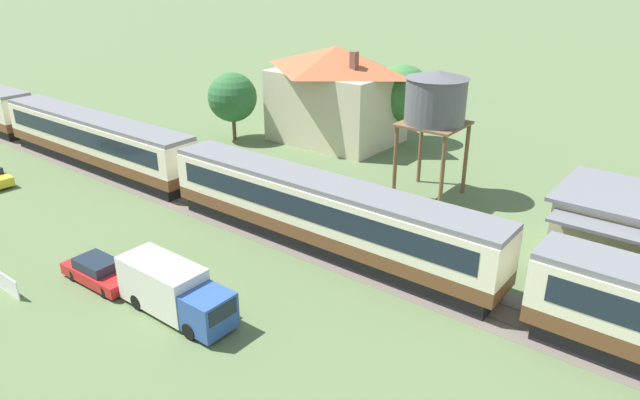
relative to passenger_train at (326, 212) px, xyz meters
The scene contains 8 objects.
passenger_train is the anchor object (origin of this frame).
railway_track 3.83m from the passenger_train, ahead, with size 179.46×3.60×0.04m.
station_house_terracotta_roof 21.64m from the passenger_train, 124.90° to the left, with size 11.33×8.55×8.46m.
water_tower 11.98m from the passenger_train, 86.45° to the left, with size 4.25×4.25×8.74m.
parked_car_red 12.40m from the passenger_train, 125.05° to the right, with size 4.45×1.83×1.30m.
delivery_truck_blue 9.67m from the passenger_train, 100.17° to the right, with size 6.30×2.02×2.44m.
yard_tree_0 23.23m from the passenger_train, 148.71° to the left, with size 4.42×4.42×6.16m.
yard_tree_1 22.23m from the passenger_train, 109.49° to the left, with size 5.01×5.01×6.95m.
Camera 1 is at (-5.57, -21.99, 15.48)m, focal length 32.00 mm.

